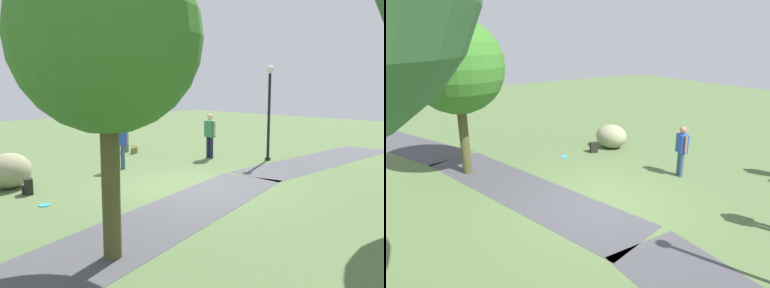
# 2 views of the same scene
# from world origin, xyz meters

# --- Properties ---
(ground_plane) EXTENTS (48.00, 48.00, 0.00)m
(ground_plane) POSITION_xyz_m (0.00, 0.00, 0.00)
(ground_plane) COLOR #536C3E
(footpath_segment_near) EXTENTS (8.04, 2.08, 0.01)m
(footpath_segment_near) POSITION_xyz_m (-6.00, 0.59, 0.00)
(footpath_segment_near) COLOR #45454A
(footpath_segment_near) RESTS_ON ground
(footpath_segment_mid) EXTENTS (8.22, 3.77, 0.01)m
(footpath_segment_mid) POSITION_xyz_m (1.88, 1.47, 0.00)
(footpath_segment_mid) COLOR #45454A
(footpath_segment_mid) RESTS_ON ground
(young_tree_near_path) EXTENTS (2.87, 2.87, 4.85)m
(young_tree_near_path) POSITION_xyz_m (4.15, 2.40, 3.40)
(young_tree_near_path) COLOR #4A4A26
(young_tree_near_path) RESTS_ON ground
(lamp_post) EXTENTS (0.28, 0.28, 3.40)m
(lamp_post) POSITION_xyz_m (-4.59, -0.76, 2.11)
(lamp_post) COLOR black
(lamp_post) RESTS_ON ground
(lawn_boulder) EXTENTS (1.57, 1.43, 0.94)m
(lawn_boulder) POSITION_xyz_m (3.66, -3.22, 0.47)
(lawn_boulder) COLOR gray
(lawn_boulder) RESTS_ON ground
(woman_with_handbag) EXTENTS (0.25, 0.52, 1.82)m
(woman_with_handbag) POSITION_xyz_m (-2.01, -5.94, 1.07)
(woman_with_handbag) COLOR #67715A
(woman_with_handbag) RESTS_ON ground
(man_near_boulder) EXTENTS (0.27, 0.52, 1.66)m
(man_near_boulder) POSITION_xyz_m (-3.39, -2.52, 0.96)
(man_near_boulder) COLOR #1C2036
(man_near_boulder) RESTS_ON ground
(passerby_on_path) EXTENTS (0.49, 0.35, 1.63)m
(passerby_on_path) POSITION_xyz_m (0.13, -3.20, 0.94)
(passerby_on_path) COLOR #385477
(passerby_on_path) RESTS_ON ground
(handbag_on_grass) EXTENTS (0.35, 0.35, 0.31)m
(handbag_on_grass) POSITION_xyz_m (-1.98, -5.34, 0.14)
(handbag_on_grass) COLOR brown
(handbag_on_grass) RESTS_ON ground
(backpack_by_boulder) EXTENTS (0.32, 0.33, 0.40)m
(backpack_by_boulder) POSITION_xyz_m (3.55, -2.28, 0.19)
(backpack_by_boulder) COLOR black
(backpack_by_boulder) RESTS_ON ground
(frisbee_on_grass) EXTENTS (0.26, 0.26, 0.02)m
(frisbee_on_grass) POSITION_xyz_m (3.70, -1.04, 0.01)
(frisbee_on_grass) COLOR #2AA2CE
(frisbee_on_grass) RESTS_ON ground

